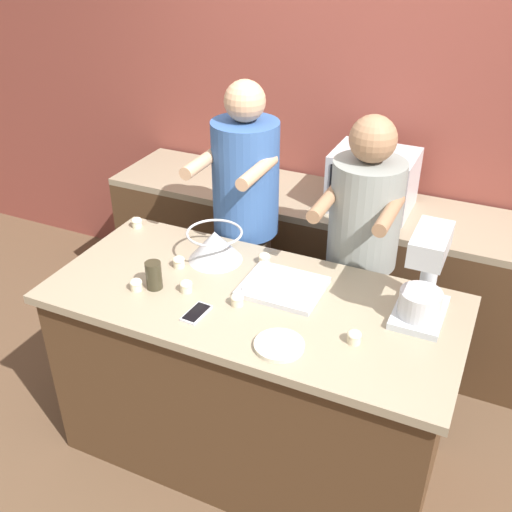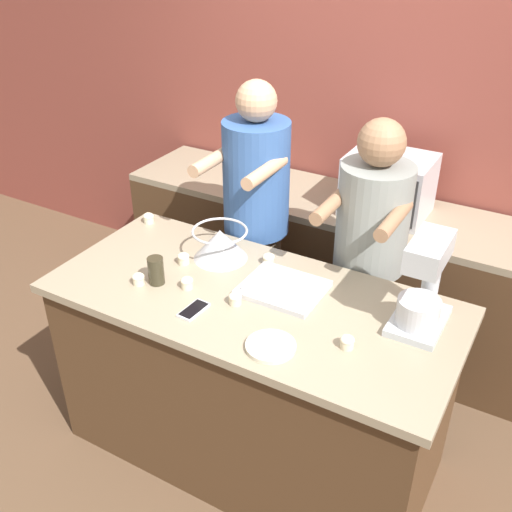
# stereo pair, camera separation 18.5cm
# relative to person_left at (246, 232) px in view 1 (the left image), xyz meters

# --- Properties ---
(ground_plane) EXTENTS (16.00, 16.00, 0.00)m
(ground_plane) POSITION_rel_person_left_xyz_m (0.31, -0.59, -0.89)
(ground_plane) COLOR brown
(back_wall) EXTENTS (10.00, 0.06, 2.70)m
(back_wall) POSITION_rel_person_left_xyz_m (0.31, 0.90, 0.46)
(back_wall) COLOR brown
(back_wall) RESTS_ON ground_plane
(island_counter) EXTENTS (1.80, 0.83, 0.94)m
(island_counter) POSITION_rel_person_left_xyz_m (0.31, -0.59, -0.42)
(island_counter) COLOR #4C331E
(island_counter) RESTS_ON ground_plane
(back_counter) EXTENTS (2.80, 0.60, 0.90)m
(back_counter) POSITION_rel_person_left_xyz_m (0.31, 0.55, -0.44)
(back_counter) COLOR #4C331E
(back_counter) RESTS_ON ground_plane
(person_left) EXTENTS (0.35, 0.51, 1.70)m
(person_left) POSITION_rel_person_left_xyz_m (0.00, 0.00, 0.00)
(person_left) COLOR brown
(person_left) RESTS_ON ground_plane
(person_right) EXTENTS (0.35, 0.51, 1.62)m
(person_right) POSITION_rel_person_left_xyz_m (0.63, -0.00, -0.05)
(person_right) COLOR #33384C
(person_right) RESTS_ON ground_plane
(stand_mixer) EXTENTS (0.20, 0.30, 0.40)m
(stand_mixer) POSITION_rel_person_left_xyz_m (1.00, -0.43, 0.23)
(stand_mixer) COLOR #B2B7BC
(stand_mixer) RESTS_ON island_counter
(mixing_bowl) EXTENTS (0.27, 0.27, 0.15)m
(mixing_bowl) POSITION_rel_person_left_xyz_m (0.03, -0.39, 0.13)
(mixing_bowl) COLOR #BCBCC1
(mixing_bowl) RESTS_ON island_counter
(baking_tray) EXTENTS (0.35, 0.29, 0.04)m
(baking_tray) POSITION_rel_person_left_xyz_m (0.41, -0.49, 0.07)
(baking_tray) COLOR #BCBCC1
(baking_tray) RESTS_ON island_counter
(microwave_oven) EXTENTS (0.45, 0.37, 0.33)m
(microwave_oven) POSITION_rel_person_left_xyz_m (0.52, 0.55, 0.18)
(microwave_oven) COLOR #B7B7BC
(microwave_oven) RESTS_ON back_counter
(cell_phone) EXTENTS (0.08, 0.15, 0.01)m
(cell_phone) POSITION_rel_person_left_xyz_m (0.16, -0.81, 0.06)
(cell_phone) COLOR silver
(cell_phone) RESTS_ON island_counter
(drinking_glass) EXTENTS (0.07, 0.07, 0.13)m
(drinking_glass) POSITION_rel_person_left_xyz_m (-0.10, -0.71, 0.11)
(drinking_glass) COLOR #332D1E
(drinking_glass) RESTS_ON island_counter
(small_plate) EXTENTS (0.20, 0.20, 0.02)m
(small_plate) POSITION_rel_person_left_xyz_m (0.56, -0.86, 0.06)
(small_plate) COLOR beige
(small_plate) RESTS_ON island_counter
(cupcake_0) EXTENTS (0.06, 0.06, 0.05)m
(cupcake_0) POSITION_rel_person_left_xyz_m (-0.50, -0.27, 0.08)
(cupcake_0) COLOR beige
(cupcake_0) RESTS_ON island_counter
(cupcake_1) EXTENTS (0.06, 0.06, 0.05)m
(cupcake_1) POSITION_rel_person_left_xyz_m (0.81, -0.71, 0.08)
(cupcake_1) COLOR beige
(cupcake_1) RESTS_ON island_counter
(cupcake_2) EXTENTS (0.06, 0.06, 0.05)m
(cupcake_2) POSITION_rel_person_left_xyz_m (0.04, -0.68, 0.08)
(cupcake_2) COLOR beige
(cupcake_2) RESTS_ON island_counter
(cupcake_3) EXTENTS (0.06, 0.06, 0.05)m
(cupcake_3) POSITION_rel_person_left_xyz_m (-0.17, -0.76, 0.08)
(cupcake_3) COLOR beige
(cupcake_3) RESTS_ON island_counter
(cupcake_4) EXTENTS (0.06, 0.06, 0.05)m
(cupcake_4) POSITION_rel_person_left_xyz_m (-0.10, -0.52, 0.08)
(cupcake_4) COLOR beige
(cupcake_4) RESTS_ON island_counter
(cupcake_5) EXTENTS (0.06, 0.06, 0.05)m
(cupcake_5) POSITION_rel_person_left_xyz_m (0.29, -0.68, 0.08)
(cupcake_5) COLOR beige
(cupcake_5) RESTS_ON island_counter
(cupcake_6) EXTENTS (0.06, 0.06, 0.05)m
(cupcake_6) POSITION_rel_person_left_xyz_m (0.25, -0.32, 0.08)
(cupcake_6) COLOR beige
(cupcake_6) RESTS_ON island_counter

